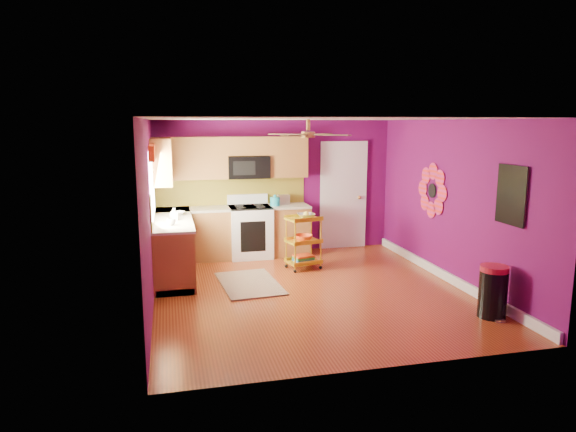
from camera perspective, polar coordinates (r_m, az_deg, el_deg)
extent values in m
plane|color=maroon|center=(7.67, 2.53, -8.31)|extent=(5.00, 5.00, 0.00)
cube|color=#600B53|center=(9.77, -1.40, 3.27)|extent=(4.50, 0.04, 2.50)
cube|color=#600B53|center=(5.05, 10.37, -3.57)|extent=(4.50, 0.04, 2.50)
cube|color=#600B53|center=(7.10, -15.16, 0.23)|extent=(0.04, 5.00, 2.50)
cube|color=#600B53|center=(8.26, 17.81, 1.48)|extent=(0.04, 5.00, 2.50)
cube|color=silver|center=(7.27, 2.69, 10.72)|extent=(4.50, 5.00, 0.04)
cube|color=white|center=(8.50, 17.19, -6.41)|extent=(0.05, 4.90, 0.14)
cube|color=brown|center=(8.57, -12.64, -3.41)|extent=(0.60, 2.30, 0.90)
cube|color=brown|center=(9.47, -6.04, -1.92)|extent=(2.80, 0.60, 0.90)
cube|color=beige|center=(8.48, -12.76, -0.32)|extent=(0.63, 2.30, 0.04)
cube|color=beige|center=(9.38, -6.10, 0.89)|extent=(2.80, 0.63, 0.04)
cube|color=black|center=(8.68, -12.53, -5.98)|extent=(0.54, 2.30, 0.10)
cube|color=black|center=(9.56, -6.00, -4.26)|extent=(2.80, 0.54, 0.10)
cube|color=white|center=(9.48, -4.22, -1.81)|extent=(0.76, 0.66, 0.92)
cube|color=black|center=(9.40, -4.26, 0.96)|extent=(0.76, 0.62, 0.03)
cube|color=white|center=(9.65, -4.53, 1.90)|extent=(0.76, 0.06, 0.18)
cube|color=black|center=(9.17, -3.90, -2.29)|extent=(0.45, 0.02, 0.55)
cube|color=brown|center=(9.35, -10.84, 6.32)|extent=(1.32, 0.33, 0.75)
cube|color=brown|center=(9.59, -0.09, 6.60)|extent=(0.72, 0.33, 0.75)
cube|color=brown|center=(9.44, -4.51, 7.75)|extent=(0.76, 0.33, 0.34)
cube|color=brown|center=(8.86, -13.91, 5.99)|extent=(0.33, 1.30, 0.75)
cube|color=black|center=(9.43, -4.44, 5.44)|extent=(0.76, 0.38, 0.40)
cube|color=olive|center=(9.63, -6.34, 2.78)|extent=(2.80, 0.01, 0.51)
cube|color=olive|center=(8.44, -14.80, 1.43)|extent=(0.01, 2.30, 0.51)
cube|color=white|center=(8.09, -14.90, 3.60)|extent=(0.03, 1.20, 1.00)
cube|color=#CE4012|center=(8.05, -14.84, 6.93)|extent=(0.08, 1.35, 0.22)
cube|color=white|center=(10.14, 6.13, 2.19)|extent=(0.85, 0.04, 2.05)
cube|color=white|center=(10.12, 6.17, 2.17)|extent=(0.95, 0.02, 2.15)
sphere|color=#BF8C3F|center=(10.20, 7.93, 2.06)|extent=(0.07, 0.07, 0.07)
cylinder|color=black|center=(8.75, 15.72, 2.72)|extent=(0.01, 0.24, 0.24)
cube|color=#177099|center=(7.06, 23.62, 2.14)|extent=(0.03, 0.52, 0.72)
cube|color=black|center=(7.05, 23.52, 2.14)|extent=(0.01, 0.56, 0.76)
cylinder|color=#BF8C3F|center=(7.46, 2.26, 10.09)|extent=(0.06, 0.06, 0.16)
cylinder|color=#BF8C3F|center=(7.46, 2.25, 9.02)|extent=(0.20, 0.20, 0.08)
cube|color=#4C2D19|center=(7.79, 3.65, 9.06)|extent=(0.47, 0.47, 0.01)
cube|color=#4C2D19|center=(7.66, -0.26, 9.06)|extent=(0.47, 0.47, 0.01)
cube|color=#4C2D19|center=(7.13, 0.73, 8.97)|extent=(0.47, 0.47, 0.01)
cube|color=#4C2D19|center=(7.28, 4.89, 8.96)|extent=(0.47, 0.47, 0.01)
cube|color=#331B11|center=(7.98, -4.33, -7.49)|extent=(0.95, 1.44, 0.02)
cylinder|color=gold|center=(8.43, 0.80, -3.33)|extent=(0.02, 0.02, 0.84)
cylinder|color=gold|center=(8.65, 3.67, -2.99)|extent=(0.02, 0.02, 0.84)
cylinder|color=gold|center=(8.72, -0.20, -2.86)|extent=(0.02, 0.02, 0.84)
cylinder|color=gold|center=(8.94, 2.60, -2.55)|extent=(0.02, 0.02, 0.84)
sphere|color=black|center=(8.54, 0.79, -6.13)|extent=(0.06, 0.06, 0.06)
sphere|color=black|center=(8.76, 3.63, -5.73)|extent=(0.06, 0.06, 0.06)
sphere|color=black|center=(8.83, -0.20, -5.58)|extent=(0.06, 0.06, 0.06)
sphere|color=black|center=(9.04, 2.57, -5.20)|extent=(0.06, 0.06, 0.06)
cube|color=gold|center=(8.60, 1.74, -0.33)|extent=(0.62, 0.51, 0.03)
cube|color=gold|center=(8.68, 1.73, -2.83)|extent=(0.62, 0.51, 0.03)
cube|color=gold|center=(8.77, 1.71, -5.10)|extent=(0.62, 0.51, 0.03)
imported|color=beige|center=(8.61, 2.03, 0.03)|extent=(0.36, 0.36, 0.07)
sphere|color=yellow|center=(8.61, 2.03, 0.18)|extent=(0.10, 0.10, 0.10)
imported|color=#CE4012|center=(8.66, 1.73, -2.43)|extent=(0.37, 0.37, 0.10)
cube|color=navy|center=(8.76, 1.72, -4.88)|extent=(0.36, 0.30, 0.04)
cube|color=#267233|center=(8.75, 1.72, -4.64)|extent=(0.36, 0.30, 0.03)
cube|color=#CE4012|center=(8.74, 1.72, -4.44)|extent=(0.36, 0.30, 0.03)
cylinder|color=black|center=(7.09, 21.79, -8.07)|extent=(0.42, 0.42, 0.60)
cylinder|color=#A41729|center=(6.99, 21.97, -5.44)|extent=(0.35, 0.35, 0.07)
cube|color=beige|center=(7.05, 22.46, -10.70)|extent=(0.13, 0.09, 0.03)
cylinder|color=teal|center=(9.45, -1.45, 1.63)|extent=(0.18, 0.18, 0.16)
sphere|color=teal|center=(9.44, -1.46, 2.23)|extent=(0.06, 0.06, 0.06)
cube|color=beige|center=(9.66, -0.52, 1.87)|extent=(0.22, 0.15, 0.18)
imported|color=#EA3F72|center=(8.24, -12.45, 0.21)|extent=(0.09, 0.09, 0.19)
imported|color=white|center=(8.39, -12.59, 0.30)|extent=(0.13, 0.13, 0.17)
imported|color=white|center=(8.72, -12.16, 0.31)|extent=(0.23, 0.23, 0.06)
imported|color=white|center=(7.85, -12.84, -0.64)|extent=(0.13, 0.13, 0.10)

